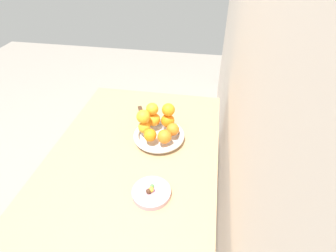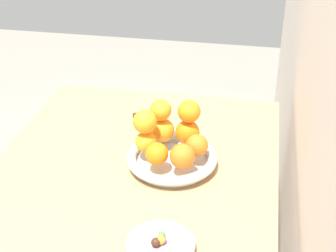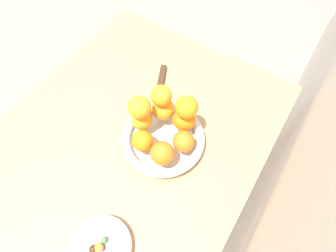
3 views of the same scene
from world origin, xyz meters
name	(u,v)px [view 2 (image 2 of 3)]	position (x,y,z in m)	size (l,w,h in m)	color
dining_table	(127,215)	(0.00, 0.00, 0.65)	(1.10, 0.76, 0.74)	tan
fruit_bowl	(172,159)	(-0.12, 0.10, 0.76)	(0.24, 0.24, 0.04)	silver
candy_dish	(160,247)	(0.20, 0.13, 0.75)	(0.15, 0.15, 0.02)	#B28C99
orange_0	(187,132)	(-0.18, 0.13, 0.81)	(0.07, 0.07, 0.07)	orange
orange_1	(162,130)	(-0.18, 0.06, 0.81)	(0.07, 0.07, 0.07)	orange
orange_2	(146,142)	(-0.11, 0.03, 0.81)	(0.06, 0.06, 0.06)	orange
orange_3	(157,154)	(-0.06, 0.07, 0.81)	(0.06, 0.06, 0.06)	orange
orange_4	(182,156)	(-0.06, 0.13, 0.81)	(0.06, 0.06, 0.06)	orange
orange_5	(197,146)	(-0.12, 0.16, 0.81)	(0.06, 0.06, 0.06)	orange
orange_6	(189,111)	(-0.18, 0.13, 0.88)	(0.06, 0.06, 0.06)	orange
orange_7	(160,110)	(-0.18, 0.06, 0.88)	(0.06, 0.06, 0.06)	orange
orange_8	(145,122)	(-0.12, 0.03, 0.87)	(0.06, 0.06, 0.06)	orange
candy_ball_0	(158,241)	(0.21, 0.13, 0.77)	(0.01, 0.01, 0.01)	#8C4C99
candy_ball_1	(160,240)	(0.21, 0.13, 0.77)	(0.02, 0.02, 0.02)	gold
candy_ball_2	(156,242)	(0.22, 0.12, 0.77)	(0.02, 0.02, 0.02)	#472819
candy_ball_3	(160,240)	(0.20, 0.13, 0.77)	(0.02, 0.02, 0.02)	#472819
candy_ball_4	(163,240)	(0.20, 0.14, 0.77)	(0.02, 0.02, 0.02)	#8C4C99
candy_ball_5	(162,235)	(0.19, 0.13, 0.77)	(0.02, 0.02, 0.02)	#4C9947
knife	(143,132)	(-0.27, -0.02, 0.75)	(0.24, 0.13, 0.01)	#3F2819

